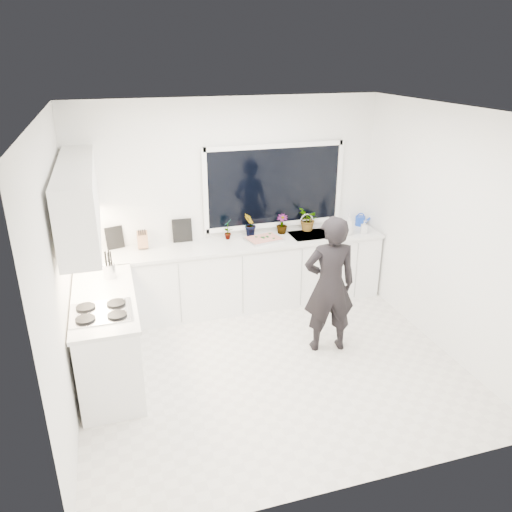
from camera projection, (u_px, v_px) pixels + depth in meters
name	position (u px, v px, depth m)	size (l,w,h in m)	color
floor	(271.00, 366.00, 5.48)	(4.00, 3.50, 0.02)	beige
wall_back	(230.00, 204.00, 6.53)	(4.00, 0.02, 2.70)	white
wall_left	(58.00, 276.00, 4.43)	(0.02, 3.50, 2.70)	white
wall_right	(445.00, 232.00, 5.51)	(0.02, 3.50, 2.70)	white
ceiling	(274.00, 110.00, 4.45)	(4.00, 3.50, 0.02)	white
window	(274.00, 186.00, 6.58)	(1.80, 0.02, 1.00)	black
base_cabinets_back	(237.00, 276.00, 6.60)	(3.92, 0.58, 0.88)	white
base_cabinets_left	(108.00, 338.00, 5.18)	(0.58, 1.60, 0.88)	white
countertop_back	(237.00, 244.00, 6.41)	(3.94, 0.62, 0.04)	silver
countertop_left	(103.00, 299.00, 5.00)	(0.62, 1.60, 0.04)	silver
upper_cabinets	(79.00, 199.00, 4.92)	(0.34, 2.10, 0.70)	white
sink	(312.00, 238.00, 6.72)	(0.58, 0.42, 0.14)	silver
faucet	(307.00, 222.00, 6.83)	(0.03, 0.03, 0.22)	silver
stovetop	(101.00, 312.00, 4.67)	(0.56, 0.48, 0.03)	black
person	(330.00, 285.00, 5.52)	(0.58, 0.38, 1.60)	black
pizza_tray	(264.00, 239.00, 6.48)	(0.44, 0.33, 0.03)	#B6B6BB
pizza	(264.00, 238.00, 6.47)	(0.40, 0.29, 0.01)	#A81D16
watering_can	(360.00, 221.00, 7.03)	(0.14, 0.14, 0.13)	#133AB5
paper_towel_roll	(84.00, 245.00, 5.96)	(0.11, 0.11, 0.26)	silver
knife_block	(143.00, 240.00, 6.19)	(0.13, 0.10, 0.22)	#916343
utensil_crock	(110.00, 271.00, 5.39)	(0.13, 0.13, 0.16)	silver
picture_frame_large	(115.00, 238.00, 6.17)	(0.22, 0.02, 0.28)	black
picture_frame_small	(182.00, 230.00, 6.40)	(0.25, 0.02, 0.30)	black
herb_plants	(286.00, 222.00, 6.69)	(1.35, 0.32, 0.33)	#26662D
soap_bottles	(353.00, 225.00, 6.65)	(0.34, 0.11, 0.29)	#D8BF66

